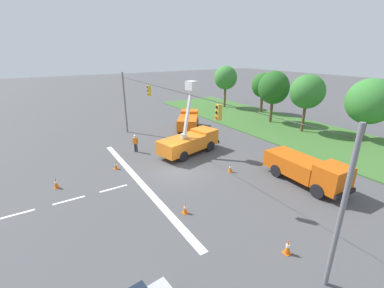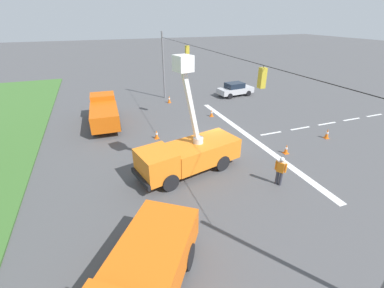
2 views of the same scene
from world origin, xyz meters
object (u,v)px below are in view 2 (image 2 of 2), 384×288
utility_truck_support_far (142,278)px  traffic_cone_mid_right (157,134)px  road_worker (280,169)px  traffic_cone_near_bucket (169,99)px  traffic_cone_foreground_right (286,149)px  utility_truck_bucket_lift (188,153)px  sedan_silver (235,89)px  utility_truck_support_near (104,111)px  traffic_cone_foreground_left (212,113)px  traffic_cone_mid_left (327,133)px

utility_truck_support_far → traffic_cone_mid_right: bearing=-15.5°
road_worker → traffic_cone_near_bucket: bearing=5.1°
traffic_cone_foreground_right → road_worker: bearing=135.1°
utility_truck_bucket_lift → sedan_silver: (13.85, -11.04, -0.53)m
utility_truck_support_near → traffic_cone_foreground_left: (-1.53, -9.61, -0.84)m
traffic_cone_near_bucket → traffic_cone_foreground_left: bearing=-155.2°
road_worker → sedan_silver: bearing=-21.5°
traffic_cone_foreground_right → traffic_cone_near_bucket: traffic_cone_near_bucket is taller
utility_truck_bucket_lift → utility_truck_support_far: size_ratio=1.15×
utility_truck_support_far → road_worker: utility_truck_support_far is taller
utility_truck_bucket_lift → utility_truck_support_far: 8.18m
traffic_cone_mid_left → sedan_silver: bearing=3.5°
utility_truck_bucket_lift → traffic_cone_mid_right: 5.48m
traffic_cone_foreground_left → traffic_cone_mid_left: (-7.67, -6.43, 0.05)m
traffic_cone_mid_left → traffic_cone_near_bucket: 16.02m
utility_truck_bucket_lift → traffic_cone_foreground_right: (-0.23, -7.22, -0.98)m
sedan_silver → traffic_cone_foreground_right: sedan_silver is taller
traffic_cone_foreground_right → traffic_cone_near_bucket: size_ratio=0.87×
traffic_cone_mid_right → traffic_cone_near_bucket: (8.57, -3.53, 0.05)m
utility_truck_support_far → sedan_silver: bearing=-35.9°
utility_truck_bucket_lift → road_worker: size_ratio=3.91×
traffic_cone_mid_left → traffic_cone_near_bucket: traffic_cone_near_bucket is taller
utility_truck_bucket_lift → traffic_cone_foreground_right: utility_truck_bucket_lift is taller
utility_truck_support_far → traffic_cone_foreground_left: utility_truck_support_far is taller
traffic_cone_foreground_left → traffic_cone_mid_left: bearing=-140.0°
utility_truck_bucket_lift → utility_truck_support_near: size_ratio=1.07×
sedan_silver → traffic_cone_near_bucket: bearing=89.5°
sedan_silver → traffic_cone_foreground_left: sedan_silver is taller
traffic_cone_mid_right → sedan_silver: bearing=-54.0°
sedan_silver → traffic_cone_mid_left: bearing=-176.5°
utility_truck_support_near → road_worker: bearing=-146.6°
traffic_cone_foreground_left → traffic_cone_foreground_right: size_ratio=1.00×
traffic_cone_foreground_left → traffic_cone_foreground_right: (-8.57, -1.79, 0.00)m
utility_truck_support_near → utility_truck_support_far: utility_truck_support_near is taller
sedan_silver → traffic_cone_near_bucket: size_ratio=5.48×
traffic_cone_foreground_left → traffic_cone_foreground_right: bearing=-168.2°
sedan_silver → traffic_cone_mid_right: sedan_silver is taller
utility_truck_bucket_lift → traffic_cone_mid_right: (5.35, 0.67, -0.96)m
utility_truck_support_far → traffic_cone_foreground_right: utility_truck_support_far is taller
traffic_cone_mid_left → traffic_cone_foreground_left: bearing=40.0°
road_worker → traffic_cone_mid_right: size_ratio=2.42×
traffic_cone_mid_left → traffic_cone_mid_right: size_ratio=1.10×
utility_truck_support_near → traffic_cone_foreground_right: size_ratio=9.15×
road_worker → traffic_cone_mid_left: (3.77, -7.49, -0.60)m
utility_truck_bucket_lift → utility_truck_support_near: utility_truck_bucket_lift is taller
road_worker → traffic_cone_mid_left: road_worker is taller
traffic_cone_mid_right → utility_truck_support_far: bearing=164.5°
sedan_silver → traffic_cone_mid_left: sedan_silver is taller
utility_truck_support_near → sedan_silver: (3.98, -15.22, -0.40)m
utility_truck_bucket_lift → traffic_cone_mid_left: bearing=-86.8°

